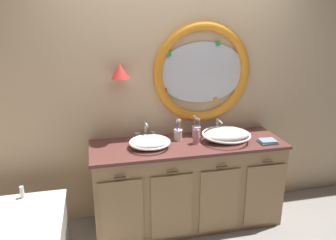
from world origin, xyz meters
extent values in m
plane|color=gray|center=(0.00, 0.00, 0.00)|extent=(14.00, 14.00, 0.00)
cube|color=#D6B78E|center=(0.00, 0.59, 1.30)|extent=(6.40, 0.08, 2.60)
ellipsoid|color=silver|center=(0.29, 0.54, 1.49)|extent=(0.91, 0.02, 0.61)
torus|color=orange|center=(0.29, 0.53, 1.49)|extent=(1.00, 0.09, 1.00)
cube|color=green|center=(0.75, 0.52, 1.47)|extent=(0.05, 0.01, 0.05)
cube|color=green|center=(0.44, 0.52, 1.78)|extent=(0.05, 0.01, 0.05)
cube|color=green|center=(-0.06, 0.52, 1.69)|extent=(0.05, 0.01, 0.05)
cube|color=red|center=(-0.10, 0.52, 1.34)|extent=(0.05, 0.01, 0.05)
cube|color=orange|center=(0.44, 0.52, 1.21)|extent=(0.05, 0.01, 0.05)
cylinder|color=#4C3823|center=(-0.53, 0.51, 1.57)|extent=(0.02, 0.09, 0.02)
cone|color=red|center=(-0.53, 0.46, 1.55)|extent=(0.17, 0.17, 0.14)
cube|color=tan|center=(0.07, 0.26, 0.42)|extent=(1.83, 0.58, 0.84)
cube|color=brown|center=(0.07, 0.26, 0.85)|extent=(1.87, 0.62, 0.03)
cube|color=brown|center=(0.07, 0.54, 0.78)|extent=(1.83, 0.02, 0.11)
cube|color=tan|center=(-0.61, -0.04, 0.38)|extent=(0.38, 0.02, 0.64)
cylinder|color=#422D1E|center=(-0.61, -0.05, 0.74)|extent=(0.10, 0.01, 0.01)
cube|color=tan|center=(-0.16, -0.04, 0.38)|extent=(0.38, 0.02, 0.64)
cylinder|color=#422D1E|center=(-0.16, -0.05, 0.74)|extent=(0.10, 0.01, 0.01)
cube|color=tan|center=(0.30, -0.04, 0.38)|extent=(0.38, 0.02, 0.64)
cylinder|color=#422D1E|center=(0.30, -0.05, 0.74)|extent=(0.10, 0.01, 0.01)
cube|color=tan|center=(0.76, -0.04, 0.38)|extent=(0.38, 0.02, 0.64)
cylinder|color=#422D1E|center=(0.76, -0.05, 0.74)|extent=(0.10, 0.01, 0.01)
cylinder|color=silver|center=(-1.45, 0.17, 0.58)|extent=(0.04, 0.04, 0.11)
ellipsoid|color=white|center=(-0.30, 0.23, 0.92)|extent=(0.37, 0.27, 0.10)
torus|color=white|center=(-0.30, 0.23, 0.92)|extent=(0.39, 0.39, 0.02)
cylinder|color=silver|center=(-0.30, 0.23, 0.92)|extent=(0.03, 0.03, 0.01)
ellipsoid|color=white|center=(0.45, 0.23, 0.93)|extent=(0.46, 0.30, 0.13)
torus|color=white|center=(0.45, 0.23, 0.93)|extent=(0.48, 0.48, 0.02)
cylinder|color=silver|center=(0.45, 0.23, 0.93)|extent=(0.03, 0.03, 0.01)
cylinder|color=silver|center=(-0.30, 0.48, 0.88)|extent=(0.05, 0.05, 0.02)
cylinder|color=silver|center=(-0.30, 0.48, 0.96)|extent=(0.02, 0.02, 0.15)
sphere|color=silver|center=(-0.30, 0.48, 1.04)|extent=(0.03, 0.03, 0.03)
cylinder|color=silver|center=(-0.30, 0.41, 1.04)|extent=(0.02, 0.12, 0.02)
cylinder|color=silver|center=(-0.38, 0.48, 0.90)|extent=(0.04, 0.04, 0.06)
cylinder|color=silver|center=(-0.22, 0.48, 0.90)|extent=(0.04, 0.04, 0.06)
cube|color=silver|center=(-0.38, 0.48, 0.93)|extent=(0.05, 0.01, 0.01)
cube|color=silver|center=(-0.22, 0.48, 0.93)|extent=(0.05, 0.01, 0.01)
cylinder|color=silver|center=(0.45, 0.48, 0.88)|extent=(0.05, 0.05, 0.02)
cylinder|color=silver|center=(0.45, 0.48, 0.95)|extent=(0.02, 0.02, 0.12)
sphere|color=silver|center=(0.45, 0.48, 1.01)|extent=(0.03, 0.03, 0.03)
cylinder|color=silver|center=(0.45, 0.41, 1.01)|extent=(0.02, 0.12, 0.02)
cylinder|color=silver|center=(0.36, 0.48, 0.90)|extent=(0.04, 0.04, 0.06)
cylinder|color=silver|center=(0.55, 0.48, 0.90)|extent=(0.04, 0.04, 0.06)
cube|color=silver|center=(0.36, 0.48, 0.93)|extent=(0.05, 0.01, 0.01)
cube|color=silver|center=(0.55, 0.48, 0.93)|extent=(0.05, 0.01, 0.01)
cylinder|color=white|center=(0.00, 0.36, 0.92)|extent=(0.08, 0.08, 0.10)
torus|color=white|center=(0.00, 0.36, 0.97)|extent=(0.09, 0.09, 0.01)
cylinder|color=yellow|center=(0.01, 0.36, 0.97)|extent=(0.01, 0.02, 0.18)
cube|color=white|center=(0.01, 0.36, 1.07)|extent=(0.02, 0.02, 0.02)
cylinder|color=purple|center=(-0.01, 0.37, 0.96)|extent=(0.02, 0.02, 0.16)
cube|color=white|center=(-0.01, 0.37, 1.05)|extent=(0.02, 0.02, 0.02)
cylinder|color=blue|center=(-0.01, 0.34, 0.97)|extent=(0.02, 0.04, 0.19)
cube|color=white|center=(-0.01, 0.34, 1.08)|extent=(0.02, 0.02, 0.02)
cylinder|color=silver|center=(0.21, 0.42, 0.92)|extent=(0.08, 0.08, 0.10)
torus|color=silver|center=(0.21, 0.42, 0.97)|extent=(0.09, 0.09, 0.01)
cylinder|color=orange|center=(0.23, 0.42, 0.96)|extent=(0.03, 0.02, 0.15)
cube|color=white|center=(0.23, 0.42, 1.05)|extent=(0.02, 0.02, 0.02)
cylinder|color=green|center=(0.21, 0.44, 0.96)|extent=(0.03, 0.01, 0.16)
cube|color=white|center=(0.21, 0.44, 1.05)|extent=(0.02, 0.02, 0.02)
cylinder|color=pink|center=(0.19, 0.43, 0.97)|extent=(0.02, 0.01, 0.19)
cube|color=white|center=(0.19, 0.43, 1.08)|extent=(0.02, 0.02, 0.02)
cylinder|color=blue|center=(0.20, 0.41, 0.96)|extent=(0.03, 0.02, 0.17)
cube|color=white|center=(0.20, 0.41, 1.06)|extent=(0.02, 0.02, 0.03)
cylinder|color=pink|center=(0.14, 0.23, 0.94)|extent=(0.06, 0.06, 0.14)
cylinder|color=silver|center=(0.14, 0.23, 1.02)|extent=(0.04, 0.04, 0.02)
cylinder|color=silver|center=(0.14, 0.21, 1.03)|extent=(0.01, 0.04, 0.01)
cube|color=#7593A8|center=(0.82, 0.09, 0.88)|extent=(0.17, 0.13, 0.02)
cube|color=#7593A8|center=(0.82, 0.09, 0.89)|extent=(0.16, 0.13, 0.02)
camera|label=1|loc=(-0.78, -2.59, 2.05)|focal=35.39mm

